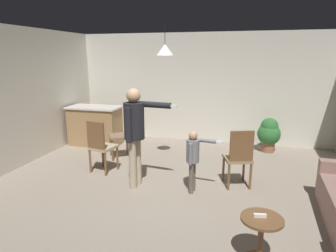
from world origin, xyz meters
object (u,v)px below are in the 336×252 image
at_px(person_child, 193,155).
at_px(potted_plant_corner, 269,133).
at_px(dining_chair_near_wall, 123,133).
at_px(person_adult, 135,127).
at_px(dining_chair_centre_back, 239,156).
at_px(dining_chair_by_counter, 101,144).
at_px(side_table_by_couch, 261,234).
at_px(spare_remote_on_table, 260,216).
at_px(kitchen_counter, 95,126).

bearing_deg(person_child, potted_plant_corner, 159.90).
relative_size(dining_chair_near_wall, potted_plant_corner, 1.27).
height_order(person_adult, potted_plant_corner, person_adult).
relative_size(person_adult, dining_chair_centre_back, 1.65).
bearing_deg(dining_chair_by_counter, dining_chair_centre_back, 12.73).
xyz_separation_m(side_table_by_couch, person_child, (-0.98, 1.45, 0.30)).
bearing_deg(side_table_by_couch, spare_remote_on_table, 158.29).
relative_size(dining_chair_centre_back, spare_remote_on_table, 7.69).
height_order(kitchen_counter, dining_chair_by_counter, dining_chair_by_counter).
height_order(side_table_by_couch, person_adult, person_adult).
bearing_deg(side_table_by_couch, dining_chair_by_counter, 146.84).
height_order(dining_chair_by_counter, potted_plant_corner, dining_chair_by_counter).
xyz_separation_m(dining_chair_by_counter, dining_chair_centre_back, (2.50, 0.01, 0.00)).
height_order(dining_chair_by_counter, dining_chair_centre_back, same).
xyz_separation_m(side_table_by_couch, potted_plant_corner, (0.31, 3.94, 0.11)).
bearing_deg(person_adult, dining_chair_by_counter, -108.82).
xyz_separation_m(dining_chair_by_counter, potted_plant_corner, (3.10, 2.12, -0.11)).
height_order(side_table_by_couch, dining_chair_by_counter, dining_chair_by_counter).
bearing_deg(side_table_by_couch, dining_chair_centre_back, 99.15).
distance_m(person_child, dining_chair_by_counter, 1.85).
xyz_separation_m(person_child, dining_chair_centre_back, (0.69, 0.38, -0.09)).
distance_m(dining_chair_near_wall, dining_chair_centre_back, 2.60).
relative_size(dining_chair_by_counter, dining_chair_centre_back, 1.00).
distance_m(kitchen_counter, dining_chair_by_counter, 1.87).
bearing_deg(dining_chair_near_wall, person_adult, 179.95).
distance_m(dining_chair_by_counter, spare_remote_on_table, 3.31).
bearing_deg(kitchen_counter, person_child, -35.16).
bearing_deg(person_child, kitchen_counter, -117.82).
bearing_deg(side_table_by_couch, person_adult, 143.76).
relative_size(kitchen_counter, side_table_by_couch, 2.42).
xyz_separation_m(dining_chair_near_wall, dining_chair_centre_back, (2.44, -0.89, 0.00)).
relative_size(dining_chair_by_counter, potted_plant_corner, 1.27).
bearing_deg(spare_remote_on_table, side_table_by_couch, -21.71).
xyz_separation_m(person_adult, spare_remote_on_table, (1.92, -1.41, -0.49)).
bearing_deg(side_table_by_couch, dining_chair_near_wall, 135.08).
xyz_separation_m(kitchen_counter, person_child, (2.79, -1.96, 0.15)).
height_order(person_adult, spare_remote_on_table, person_adult).
distance_m(potted_plant_corner, spare_remote_on_table, 3.95).
distance_m(person_child, dining_chair_centre_back, 0.79).
xyz_separation_m(person_child, dining_chair_near_wall, (-1.75, 1.28, -0.09)).
bearing_deg(side_table_by_couch, potted_plant_corner, 85.55).
bearing_deg(kitchen_counter, side_table_by_couch, -42.17).
xyz_separation_m(person_child, dining_chair_by_counter, (-1.81, 0.37, -0.09)).
bearing_deg(dining_chair_centre_back, side_table_by_couch, -99.30).
bearing_deg(potted_plant_corner, dining_chair_centre_back, -105.98).
height_order(potted_plant_corner, spare_remote_on_table, potted_plant_corner).
distance_m(dining_chair_by_counter, dining_chair_centre_back, 2.50).
xyz_separation_m(dining_chair_centre_back, spare_remote_on_table, (0.27, -1.83, -0.01)).
height_order(dining_chair_by_counter, dining_chair_near_wall, same).
distance_m(person_adult, dining_chair_near_wall, 1.61).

